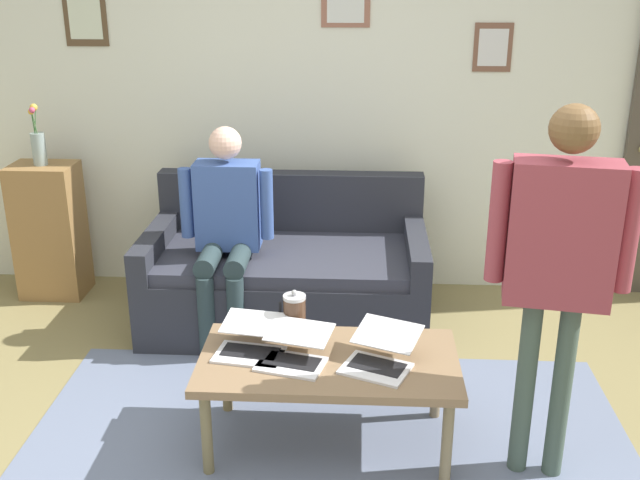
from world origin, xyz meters
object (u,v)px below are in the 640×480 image
(person_seated, at_px, (226,223))
(laptop_center, at_px, (294,353))
(coffee_table, at_px, (329,367))
(person_standing, at_px, (560,251))
(side_shelf, at_px, (50,231))
(french_press, at_px, (294,315))
(flower_vase, at_px, (38,144))
(laptop_left, at_px, (380,356))
(laptop_right, at_px, (252,343))
(couch, at_px, (287,276))

(person_seated, bearing_deg, laptop_center, 113.93)
(coffee_table, height_order, person_standing, person_standing)
(coffee_table, height_order, side_shelf, side_shelf)
(french_press, bearing_deg, flower_vase, -38.43)
(laptop_left, height_order, side_shelf, side_shelf)
(coffee_table, bearing_deg, laptop_center, 12.57)
(coffee_table, height_order, laptop_right, laptop_right)
(laptop_left, bearing_deg, laptop_center, -2.00)
(couch, distance_m, laptop_left, 1.47)
(laptop_center, relative_size, laptop_right, 1.05)
(coffee_table, relative_size, flower_vase, 3.01)
(flower_vase, relative_size, person_seated, 0.31)
(french_press, bearing_deg, laptop_right, 42.54)
(flower_vase, bearing_deg, laptop_right, 135.24)
(laptop_left, height_order, person_standing, person_standing)
(laptop_left, xyz_separation_m, person_seated, (0.88, -1.12, 0.22))
(person_seated, bearing_deg, side_shelf, -22.86)
(laptop_center, bearing_deg, french_press, -85.75)
(coffee_table, bearing_deg, side_shelf, -39.75)
(laptop_center, relative_size, side_shelf, 0.42)
(couch, xyz_separation_m, person_seated, (0.33, 0.23, 0.42))
(french_press, distance_m, person_standing, 1.27)
(person_standing, relative_size, person_seated, 1.30)
(person_seated, bearing_deg, coffee_table, 121.08)
(couch, distance_m, french_press, 1.13)
(flower_vase, bearing_deg, side_shelf, 162.94)
(side_shelf, distance_m, person_standing, 3.45)
(side_shelf, bearing_deg, person_standing, 148.43)
(laptop_right, xyz_separation_m, flower_vase, (1.60, -1.59, 0.55))
(french_press, xyz_separation_m, person_seated, (0.47, -0.86, 0.16))
(laptop_left, distance_m, laptop_right, 0.60)
(french_press, xyz_separation_m, person_standing, (-1.11, 0.36, 0.50))
(side_shelf, distance_m, flower_vase, 0.60)
(side_shelf, bearing_deg, laptop_center, 137.30)
(side_shelf, height_order, person_standing, person_standing)
(laptop_left, relative_size, laptop_center, 1.14)
(side_shelf, xyz_separation_m, person_seated, (-1.31, 0.55, 0.27))
(laptop_left, bearing_deg, coffee_table, -11.74)
(laptop_left, relative_size, person_standing, 0.26)
(flower_vase, bearing_deg, person_seated, 157.15)
(laptop_right, bearing_deg, laptop_left, 171.30)
(couch, height_order, french_press, couch)
(couch, bearing_deg, laptop_right, 88.29)
(laptop_center, relative_size, person_seated, 0.30)
(couch, height_order, laptop_right, couch)
(side_shelf, relative_size, flower_vase, 2.31)
(laptop_right, distance_m, flower_vase, 2.32)
(laptop_right, xyz_separation_m, side_shelf, (1.60, -1.58, -0.04))
(couch, bearing_deg, side_shelf, -11.22)
(laptop_right, distance_m, person_seated, 1.10)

